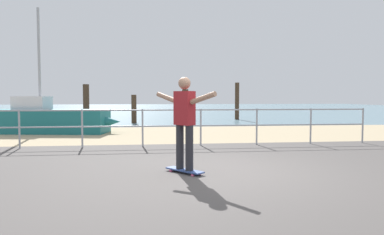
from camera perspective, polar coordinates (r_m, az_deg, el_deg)
ground_plane at (r=5.75m, az=7.42°, el=-10.68°), size 24.00×10.00×0.04m
beach_strip at (r=13.55m, az=-0.95°, el=-2.59°), size 24.00×6.00×0.04m
sea_surface at (r=41.46m, az=-4.94°, el=1.35°), size 72.00×50.00×0.04m
railing_fence at (r=10.05m, az=-3.17°, el=-0.65°), size 11.32×0.05×1.05m
sailboat at (r=14.69m, az=-21.03°, el=-0.32°), size 5.06×2.09×4.70m
skateboard at (r=6.57m, az=-1.17°, el=-8.29°), size 0.66×0.75×0.08m
skateboarder at (r=6.45m, az=-1.18°, el=0.01°), size 0.98×1.18×1.65m
groyne_post_0 at (r=23.03m, az=-16.26°, el=2.36°), size 0.37×0.37×2.14m
groyne_post_1 at (r=19.09m, az=-9.09°, el=1.31°), size 0.26×0.26×1.49m
groyne_post_2 at (r=22.51m, az=-1.07°, el=2.10°), size 0.39×0.39×1.85m
groyne_post_3 at (r=21.96m, az=7.07°, el=2.54°), size 0.25×0.25×2.23m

